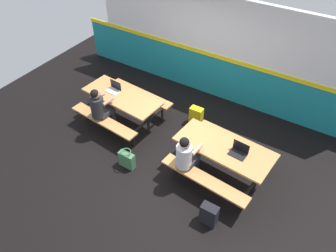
% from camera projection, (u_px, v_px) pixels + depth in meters
% --- Properties ---
extents(ground_plane, '(10.00, 10.00, 0.02)m').
position_uv_depth(ground_plane, '(168.00, 145.00, 7.23)').
color(ground_plane, black).
extents(accent_backdrop, '(8.00, 0.14, 2.60)m').
position_uv_depth(accent_backdrop, '(218.00, 51.00, 7.83)').
color(accent_backdrop, teal).
rests_on(accent_backdrop, ground).
extents(picnic_table_left, '(1.93, 1.70, 0.74)m').
position_uv_depth(picnic_table_left, '(123.00, 101.00, 7.46)').
color(picnic_table_left, tan).
rests_on(picnic_table_left, ground).
extents(picnic_table_right, '(1.93, 1.70, 0.74)m').
position_uv_depth(picnic_table_right, '(222.00, 154.00, 6.23)').
color(picnic_table_right, tan).
rests_on(picnic_table_right, ground).
extents(student_nearer, '(0.38, 0.53, 1.21)m').
position_uv_depth(student_nearer, '(100.00, 107.00, 7.10)').
color(student_nearer, '#2D2D38').
rests_on(student_nearer, ground).
extents(student_further, '(0.38, 0.53, 1.21)m').
position_uv_depth(student_further, '(186.00, 155.00, 6.02)').
color(student_further, '#2D2D38').
rests_on(student_further, ground).
extents(laptop_silver, '(0.34, 0.25, 0.22)m').
position_uv_depth(laptop_silver, '(114.00, 89.00, 7.46)').
color(laptop_silver, silver).
rests_on(laptop_silver, picnic_table_left).
extents(laptop_dark, '(0.34, 0.25, 0.22)m').
position_uv_depth(laptop_dark, '(239.00, 152.00, 5.98)').
color(laptop_dark, black).
rests_on(laptop_dark, picnic_table_right).
extents(backpack_dark, '(0.30, 0.22, 0.44)m').
position_uv_depth(backpack_dark, '(209.00, 214.00, 5.65)').
color(backpack_dark, black).
rests_on(backpack_dark, ground).
extents(tote_bag_bright, '(0.34, 0.21, 0.43)m').
position_uv_depth(tote_bag_bright, '(127.00, 159.00, 6.63)').
color(tote_bag_bright, '#3F724C').
rests_on(tote_bag_bright, ground).
extents(satchel_spare, '(0.30, 0.22, 0.44)m').
position_uv_depth(satchel_spare, '(196.00, 116.00, 7.63)').
color(satchel_spare, yellow).
rests_on(satchel_spare, ground).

